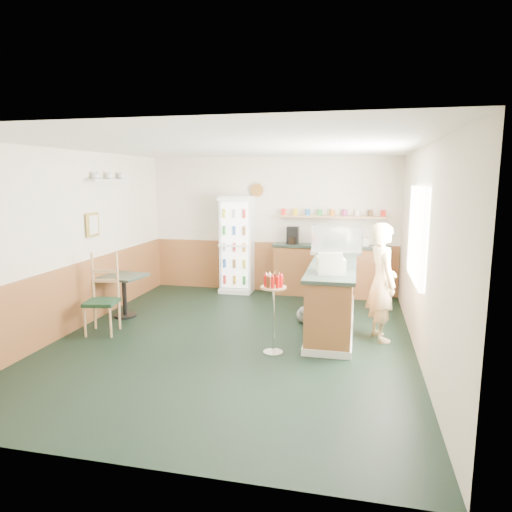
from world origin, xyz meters
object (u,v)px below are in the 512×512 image
(condiment_stand, at_px, (273,300))
(cafe_chair, at_px, (105,291))
(shopkeeper, at_px, (382,282))
(drinks_fridge, at_px, (237,245))
(cafe_table, at_px, (124,288))
(display_case, at_px, (337,240))
(cash_register, at_px, (331,265))

(condiment_stand, height_order, cafe_chair, cafe_chair)
(shopkeeper, height_order, cafe_chair, shopkeeper)
(drinks_fridge, xyz_separation_m, cafe_chair, (-1.30, -2.80, -0.35))
(shopkeeper, bearing_deg, cafe_table, 68.32)
(display_case, height_order, cafe_table, display_case)
(shopkeeper, height_order, cafe_table, shopkeeper)
(display_case, distance_m, cash_register, 1.64)
(shopkeeper, bearing_deg, condiment_stand, 102.59)
(drinks_fridge, xyz_separation_m, cash_register, (2.02, -2.61, 0.15))
(display_case, height_order, cash_register, display_case)
(display_case, height_order, shopkeeper, shopkeeper)
(display_case, bearing_deg, condiment_stand, -107.94)
(display_case, distance_m, shopkeeper, 1.52)
(cafe_chair, bearing_deg, display_case, 18.57)
(condiment_stand, bearing_deg, cafe_chair, 172.98)
(cash_register, xyz_separation_m, cafe_table, (-3.40, 0.54, -0.62))
(drinks_fridge, distance_m, cafe_table, 2.54)
(display_case, xyz_separation_m, cafe_table, (-3.40, -1.10, -0.75))
(cash_register, xyz_separation_m, cafe_chair, (-3.32, -0.19, -0.50))
(cafe_table, bearing_deg, drinks_fridge, 56.27)
(shopkeeper, relative_size, cafe_table, 2.34)
(display_case, xyz_separation_m, cafe_chair, (-3.32, -1.83, -0.63))
(drinks_fridge, distance_m, cash_register, 3.30)
(drinks_fridge, bearing_deg, cafe_chair, -114.98)
(drinks_fridge, height_order, shopkeeper, drinks_fridge)
(drinks_fridge, distance_m, cafe_chair, 3.11)
(cafe_table, distance_m, cafe_chair, 0.74)
(drinks_fridge, relative_size, cafe_chair, 1.63)
(cafe_table, bearing_deg, display_case, 17.94)
(display_case, relative_size, cash_register, 2.22)
(display_case, height_order, condiment_stand, display_case)
(shopkeeper, xyz_separation_m, condiment_stand, (-1.40, -0.86, -0.11))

